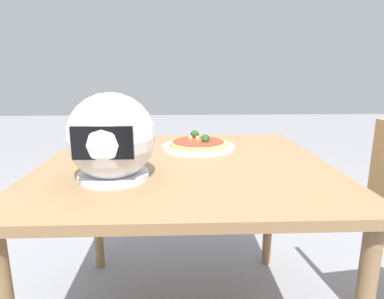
{
  "coord_description": "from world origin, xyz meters",
  "views": [
    {
      "loc": [
        0.02,
        1.22,
        1.09
      ],
      "look_at": [
        -0.03,
        -0.11,
        0.77
      ],
      "focal_mm": 30.82,
      "sensor_mm": 36.0,
      "label": 1
    }
  ],
  "objects_px": {
    "motorcycle_helmet": "(111,139)",
    "drinking_glass": "(123,140)",
    "dining_table": "(185,181)",
    "pizza": "(198,143)"
  },
  "relations": [
    {
      "from": "motorcycle_helmet",
      "to": "drinking_glass",
      "type": "distance_m",
      "value": 0.38
    },
    {
      "from": "dining_table",
      "to": "drinking_glass",
      "type": "height_order",
      "value": "drinking_glass"
    },
    {
      "from": "drinking_glass",
      "to": "motorcycle_helmet",
      "type": "bearing_deg",
      "value": 94.65
    },
    {
      "from": "pizza",
      "to": "drinking_glass",
      "type": "height_order",
      "value": "drinking_glass"
    },
    {
      "from": "dining_table",
      "to": "motorcycle_helmet",
      "type": "bearing_deg",
      "value": 40.76
    },
    {
      "from": "pizza",
      "to": "drinking_glass",
      "type": "bearing_deg",
      "value": 8.87
    },
    {
      "from": "pizza",
      "to": "motorcycle_helmet",
      "type": "relative_size",
      "value": 0.95
    },
    {
      "from": "motorcycle_helmet",
      "to": "pizza",
      "type": "bearing_deg",
      "value": -125.35
    },
    {
      "from": "motorcycle_helmet",
      "to": "drinking_glass",
      "type": "bearing_deg",
      "value": -85.35
    },
    {
      "from": "pizza",
      "to": "motorcycle_helmet",
      "type": "bearing_deg",
      "value": 54.65
    }
  ]
}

